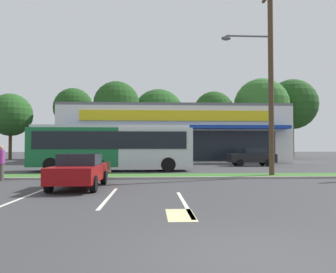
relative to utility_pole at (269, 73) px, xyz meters
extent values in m
plane|color=#38383A|center=(-5.32, -13.71, -5.96)|extent=(240.00, 240.00, 0.00)
cube|color=#386B28|center=(-5.32, 0.29, -5.90)|extent=(56.00, 2.20, 0.12)
cube|color=#99968C|center=(-5.32, -0.93, -5.90)|extent=(56.00, 0.24, 0.12)
cube|color=silver|center=(-11.03, -7.43, -5.96)|extent=(0.12, 4.80, 0.01)
cube|color=silver|center=(-8.15, -7.32, -5.96)|extent=(0.12, 4.80, 0.01)
cube|color=silver|center=(-5.71, -8.60, -5.96)|extent=(0.12, 4.80, 0.01)
cube|color=beige|center=(-5.98, -10.40, -5.96)|extent=(0.70, 1.60, 0.01)
cube|color=silver|center=(-4.15, 21.90, -2.89)|extent=(25.21, 11.01, 6.14)
cube|color=black|center=(-4.15, 16.35, -4.12)|extent=(21.18, 0.08, 3.19)
cube|color=#14389E|center=(-4.15, 15.69, -2.16)|extent=(23.70, 1.40, 0.35)
cube|color=yellow|center=(-4.15, 16.31, -0.93)|extent=(20.17, 0.16, 1.10)
cube|color=slate|center=(-4.15, 21.90, 0.33)|extent=(25.21, 11.01, 0.30)
cylinder|color=#473323|center=(-26.34, 28.75, -3.96)|extent=(0.44, 0.44, 4.00)
sphere|color=#23511E|center=(-26.34, 28.75, 0.26)|extent=(5.92, 5.92, 5.92)
cylinder|color=#473323|center=(-18.21, 30.80, -3.30)|extent=(0.44, 0.44, 5.33)
sphere|color=#1E4719|center=(-18.21, 30.80, 1.53)|extent=(5.76, 5.76, 5.76)
cylinder|color=#473323|center=(-11.70, 28.79, -3.29)|extent=(0.44, 0.44, 5.34)
sphere|color=#1E4719|center=(-11.70, 28.79, 1.82)|extent=(6.51, 6.51, 6.51)
cylinder|color=#473323|center=(-5.69, 31.87, -4.13)|extent=(0.44, 0.44, 3.66)
sphere|color=#23511E|center=(-5.69, 31.87, 0.63)|extent=(7.81, 7.81, 7.81)
cylinder|color=#473323|center=(2.13, 28.53, -3.65)|extent=(0.44, 0.44, 4.62)
sphere|color=#1E4719|center=(2.13, 28.53, 0.82)|extent=(5.76, 5.76, 5.76)
cylinder|color=#473323|center=(9.33, 29.35, -3.60)|extent=(0.44, 0.44, 4.73)
sphere|color=#2D6026|center=(9.33, 29.35, 1.78)|extent=(8.03, 8.03, 8.03)
cylinder|color=#473323|center=(15.22, 32.39, -3.22)|extent=(0.44, 0.44, 5.49)
sphere|color=#1E4719|center=(15.22, 32.39, 2.45)|extent=(7.79, 7.79, 7.79)
cylinder|color=#4C3826|center=(0.13, 0.00, -0.35)|extent=(0.30, 0.30, 11.21)
cylinder|color=#59595B|center=(-1.17, -0.02, 2.11)|extent=(2.60, 0.14, 0.10)
ellipsoid|color=#59595B|center=(-2.47, -0.03, 1.96)|extent=(0.56, 0.32, 0.24)
cube|color=#196638|center=(-12.10, 5.37, -4.26)|extent=(6.26, 2.59, 2.70)
cube|color=silver|center=(-6.43, 5.41, -4.26)|extent=(5.12, 2.59, 2.70)
cube|color=silver|center=(-9.55, 5.39, -2.81)|extent=(10.91, 2.37, 0.20)
cube|color=black|center=(-9.54, 4.09, -3.78)|extent=(10.44, 0.13, 1.19)
cube|color=black|center=(-3.84, 5.43, -3.94)|extent=(0.08, 2.17, 1.51)
cylinder|color=black|center=(-5.58, 6.59, -5.46)|extent=(1.00, 0.31, 1.00)
cylinder|color=black|center=(-5.57, 4.25, -5.46)|extent=(1.00, 0.31, 1.00)
cylinder|color=black|center=(-10.41, 6.56, -5.46)|extent=(1.00, 0.31, 1.00)
cylinder|color=black|center=(-10.39, 4.21, -5.46)|extent=(1.00, 0.31, 1.00)
cylinder|color=black|center=(-13.53, 6.54, -5.46)|extent=(1.00, 0.31, 1.00)
cylinder|color=black|center=(-13.51, 4.19, -5.46)|extent=(1.00, 0.31, 1.00)
cube|color=brown|center=(-9.61, -1.44, -5.51)|extent=(1.60, 0.45, 0.06)
cube|color=brown|center=(-9.61, -1.63, -5.23)|extent=(1.60, 0.06, 0.44)
cube|color=#333338|center=(-9.01, -1.44, -5.74)|extent=(0.08, 0.36, 0.45)
cube|color=#333338|center=(-10.22, -1.44, -5.74)|extent=(0.08, 0.36, 0.45)
cube|color=silver|center=(-11.79, 10.90, -5.28)|extent=(4.31, 1.80, 0.72)
cube|color=black|center=(-12.00, 10.90, -4.66)|extent=(1.94, 1.59, 0.52)
cylinder|color=black|center=(-10.45, 11.76, -5.64)|extent=(0.64, 0.22, 0.64)
cylinder|color=black|center=(-10.45, 10.05, -5.64)|extent=(0.64, 0.22, 0.64)
cylinder|color=black|center=(-13.12, 11.76, -5.64)|extent=(0.64, 0.22, 0.64)
cylinder|color=black|center=(-13.12, 10.05, -5.64)|extent=(0.64, 0.22, 0.64)
cube|color=black|center=(2.39, 11.41, -5.26)|extent=(4.15, 1.79, 0.77)
cube|color=black|center=(2.60, 11.41, -4.62)|extent=(1.87, 1.58, 0.51)
cylinder|color=black|center=(1.11, 10.56, -5.64)|extent=(0.64, 0.22, 0.64)
cylinder|color=black|center=(1.11, 12.26, -5.64)|extent=(0.64, 0.22, 0.64)
cylinder|color=black|center=(3.68, 10.56, -5.64)|extent=(0.64, 0.22, 0.64)
cylinder|color=black|center=(3.68, 12.26, -5.64)|extent=(0.64, 0.22, 0.64)
cube|color=maroon|center=(-9.70, -4.74, -5.33)|extent=(1.74, 4.26, 0.63)
cube|color=black|center=(-9.70, -4.53, -4.78)|extent=(1.54, 1.92, 0.47)
cylinder|color=black|center=(-8.88, -6.06, -5.64)|extent=(0.22, 0.64, 0.64)
cylinder|color=black|center=(-10.53, -6.06, -5.64)|extent=(0.22, 0.64, 0.64)
cylinder|color=black|center=(-8.88, -3.42, -5.64)|extent=(0.22, 0.64, 0.64)
cylinder|color=black|center=(-10.53, -3.42, -5.64)|extent=(0.22, 0.64, 0.64)
cylinder|color=#47423D|center=(-14.32, -1.46, -5.53)|extent=(0.31, 0.31, 0.87)
cylinder|color=#99338C|center=(-14.32, -1.46, -4.75)|extent=(0.36, 0.36, 0.69)
sphere|color=tan|center=(-14.32, -1.46, -4.29)|extent=(0.24, 0.24, 0.24)
camera|label=1|loc=(-6.70, -18.83, -4.27)|focal=35.92mm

